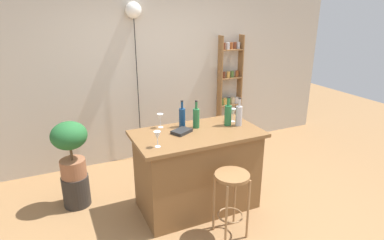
% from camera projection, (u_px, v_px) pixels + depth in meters
% --- Properties ---
extents(ground, '(12.00, 12.00, 0.00)m').
position_uv_depth(ground, '(208.00, 219.00, 3.69)').
color(ground, olive).
extents(back_wall, '(6.40, 0.10, 2.80)m').
position_uv_depth(back_wall, '(150.00, 67.00, 4.89)').
color(back_wall, '#BCB2A3').
rests_on(back_wall, ground).
extents(kitchen_counter, '(1.43, 0.78, 0.94)m').
position_uv_depth(kitchen_counter, '(197.00, 170.00, 3.78)').
color(kitchen_counter, brown).
rests_on(kitchen_counter, ground).
extents(bar_stool, '(0.35, 0.35, 0.71)m').
position_uv_depth(bar_stool, '(231.00, 190.00, 3.27)').
color(bar_stool, '#997047').
rests_on(bar_stool, ground).
extents(spice_shelf, '(0.40, 0.15, 1.83)m').
position_uv_depth(spice_shelf, '(230.00, 91.00, 5.45)').
color(spice_shelf, olive).
rests_on(spice_shelf, ground).
extents(plant_stool, '(0.31, 0.31, 0.38)m').
position_uv_depth(plant_stool, '(76.00, 190.00, 3.89)').
color(plant_stool, '#2D2823').
rests_on(plant_stool, ground).
extents(potted_plant, '(0.40, 0.36, 0.68)m').
position_uv_depth(potted_plant, '(70.00, 145.00, 3.70)').
color(potted_plant, '#935B3D').
rests_on(potted_plant, plant_stool).
extents(bottle_vinegar, '(0.07, 0.07, 0.31)m').
position_uv_depth(bottle_vinegar, '(182.00, 117.00, 3.76)').
color(bottle_vinegar, navy).
rests_on(bottle_vinegar, kitchen_counter).
extents(bottle_sauce_amber, '(0.08, 0.08, 0.32)m').
position_uv_depth(bottle_sauce_amber, '(196.00, 118.00, 3.73)').
color(bottle_sauce_amber, '#236638').
rests_on(bottle_sauce_amber, kitchen_counter).
extents(bottle_spirits_clear, '(0.08, 0.08, 0.34)m').
position_uv_depth(bottle_spirits_clear, '(228.00, 115.00, 3.80)').
color(bottle_spirits_clear, '#236638').
rests_on(bottle_spirits_clear, kitchen_counter).
extents(bottle_wine_red, '(0.07, 0.07, 0.33)m').
position_uv_depth(bottle_wine_red, '(239.00, 115.00, 3.79)').
color(bottle_wine_red, '#B2B2B7').
rests_on(bottle_wine_red, kitchen_counter).
extents(wine_glass_left, '(0.07, 0.07, 0.16)m').
position_uv_depth(wine_glass_left, '(233.00, 112.00, 3.92)').
color(wine_glass_left, silver).
rests_on(wine_glass_left, kitchen_counter).
extents(wine_glass_center, '(0.07, 0.07, 0.16)m').
position_uv_depth(wine_glass_center, '(157.00, 136.00, 3.22)').
color(wine_glass_center, silver).
rests_on(wine_glass_center, kitchen_counter).
extents(wine_glass_right, '(0.07, 0.07, 0.16)m').
position_uv_depth(wine_glass_right, '(160.00, 118.00, 3.73)').
color(wine_glass_right, silver).
rests_on(wine_glass_right, kitchen_counter).
extents(cookbook, '(0.26, 0.23, 0.03)m').
position_uv_depth(cookbook, '(182.00, 131.00, 3.61)').
color(cookbook, black).
rests_on(cookbook, kitchen_counter).
extents(pendant_globe_light, '(0.22, 0.22, 2.32)m').
position_uv_depth(pendant_globe_light, '(133.00, 12.00, 4.44)').
color(pendant_globe_light, black).
rests_on(pendant_globe_light, ground).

